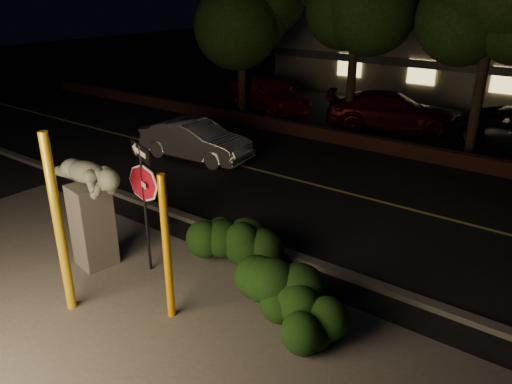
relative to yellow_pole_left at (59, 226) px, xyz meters
The scene contains 18 objects.
ground 11.33m from the yellow_pole_left, 85.58° to the left, with size 90.00×90.00×0.00m, color black.
patio 1.92m from the yellow_pole_left, 10.93° to the left, with size 14.00×6.00×0.02m, color #4C4944.
road 8.39m from the yellow_pole_left, 83.96° to the left, with size 80.00×8.00×0.01m, color black.
lane_marking 8.39m from the yellow_pole_left, 83.96° to the left, with size 80.00×0.12×0.01m, color #BAA94A.
curb 4.48m from the yellow_pole_left, 78.01° to the left, with size 80.00×0.25×0.12m, color #4C4944.
brick_wall 12.58m from the yellow_pole_left, 86.04° to the left, with size 40.00×0.35×0.50m, color #4A2517.
parking_lot 18.27m from the yellow_pole_left, 87.28° to the left, with size 40.00×12.00×0.01m, color black.
building 26.17m from the yellow_pole_left, 88.11° to the left, with size 22.00×10.20×4.00m.
yellow_pole_left is the anchor object (origin of this frame).
yellow_pole_right 1.96m from the yellow_pole_left, 29.71° to the left, with size 0.14×0.14×2.79m, color #FFA300.
signpost 1.85m from the yellow_pole_left, 85.01° to the left, with size 0.90×0.35×2.79m.
sculpture 1.60m from the yellow_pole_left, 125.76° to the left, with size 2.32×0.95×2.47m.
hedge_center 3.56m from the yellow_pole_left, 67.21° to the left, with size 2.17×1.02×1.13m, color black.
hedge_right 3.83m from the yellow_pole_left, 34.43° to the left, with size 1.89×1.01×1.24m, color black.
hedge_far_right 4.67m from the yellow_pole_left, 23.79° to the left, with size 1.32×0.83×0.92m, color black.
silver_sedan 8.96m from the yellow_pole_left, 118.06° to the left, with size 1.42×4.06×1.34m, color silver.
parked_car_red 16.85m from the yellow_pole_left, 112.92° to the left, with size 1.97×4.89×1.67m, color maroon.
parked_car_darkred 15.61m from the yellow_pole_left, 91.15° to the left, with size 2.19×5.38×1.56m, color #3C080E.
Camera 1 is at (6.64, -5.36, 5.64)m, focal length 35.00 mm.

